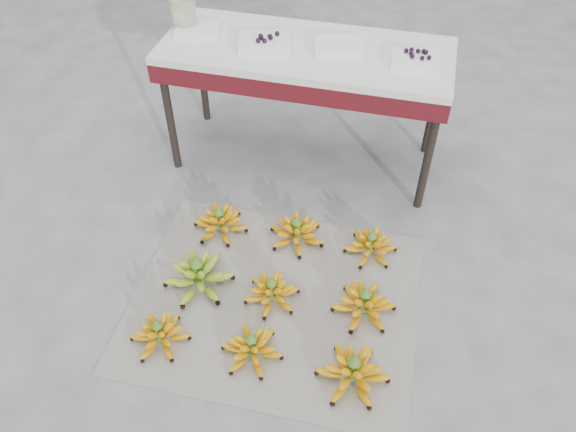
% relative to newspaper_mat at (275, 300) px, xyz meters
% --- Properties ---
extents(ground, '(60.00, 60.00, 0.00)m').
position_rel_newspaper_mat_xyz_m(ground, '(0.01, 0.03, -0.00)').
color(ground, '#5B5B5D').
rests_on(ground, ground).
extents(newspaper_mat, '(1.27, 1.08, 0.01)m').
position_rel_newspaper_mat_xyz_m(newspaper_mat, '(0.00, 0.00, 0.00)').
color(newspaper_mat, silver).
rests_on(newspaper_mat, ground).
extents(bunch_front_left, '(0.26, 0.26, 0.15)m').
position_rel_newspaper_mat_xyz_m(bunch_front_left, '(-0.41, -0.32, 0.05)').
color(bunch_front_left, '#E7A808').
rests_on(bunch_front_left, newspaper_mat).
extents(bunch_front_center, '(0.27, 0.27, 0.15)m').
position_rel_newspaper_mat_xyz_m(bunch_front_center, '(-0.02, -0.29, 0.05)').
color(bunch_front_center, '#E7A808').
rests_on(bunch_front_center, newspaper_mat).
extents(bunch_front_right, '(0.30, 0.30, 0.17)m').
position_rel_newspaper_mat_xyz_m(bunch_front_right, '(0.40, -0.30, 0.06)').
color(bunch_front_right, '#E7A808').
rests_on(bunch_front_right, newspaper_mat).
extents(bunch_mid_left, '(0.32, 0.32, 0.19)m').
position_rel_newspaper_mat_xyz_m(bunch_mid_left, '(-0.36, -0.00, 0.07)').
color(bunch_mid_left, olive).
rests_on(bunch_mid_left, newspaper_mat).
extents(bunch_mid_center, '(0.29, 0.29, 0.15)m').
position_rel_newspaper_mat_xyz_m(bunch_mid_center, '(-0.01, -0.00, 0.05)').
color(bunch_mid_center, '#E7A808').
rests_on(bunch_mid_center, newspaper_mat).
extents(bunch_mid_right, '(0.30, 0.30, 0.17)m').
position_rel_newspaper_mat_xyz_m(bunch_mid_right, '(0.39, 0.03, 0.06)').
color(bunch_mid_right, '#E7A808').
rests_on(bunch_mid_right, newspaper_mat).
extents(bunch_back_left, '(0.32, 0.32, 0.16)m').
position_rel_newspaper_mat_xyz_m(bunch_back_left, '(-0.37, 0.35, 0.06)').
color(bunch_back_left, '#E7A808').
rests_on(bunch_back_left, newspaper_mat).
extents(bunch_back_center, '(0.34, 0.34, 0.16)m').
position_rel_newspaper_mat_xyz_m(bunch_back_center, '(0.01, 0.38, 0.06)').
color(bunch_back_center, '#E7A808').
rests_on(bunch_back_center, newspaper_mat).
extents(bunch_back_right, '(0.27, 0.27, 0.15)m').
position_rel_newspaper_mat_xyz_m(bunch_back_right, '(0.37, 0.38, 0.05)').
color(bunch_back_right, '#E7A808').
rests_on(bunch_back_right, newspaper_mat).
extents(vendor_table, '(1.44, 0.57, 0.69)m').
position_rel_newspaper_mat_xyz_m(vendor_table, '(-0.11, 1.02, 0.61)').
color(vendor_table, black).
rests_on(vendor_table, ground).
extents(tray_far_left, '(0.25, 0.20, 0.04)m').
position_rel_newspaper_mat_xyz_m(tray_far_left, '(-0.67, 1.03, 0.70)').
color(tray_far_left, silver).
rests_on(tray_far_left, vendor_table).
extents(tray_left, '(0.29, 0.24, 0.06)m').
position_rel_newspaper_mat_xyz_m(tray_left, '(-0.30, 0.98, 0.71)').
color(tray_left, silver).
rests_on(tray_left, vendor_table).
extents(tray_right, '(0.27, 0.22, 0.04)m').
position_rel_newspaper_mat_xyz_m(tray_right, '(0.06, 1.03, 0.70)').
color(tray_right, silver).
rests_on(tray_right, vendor_table).
extents(tray_far_right, '(0.24, 0.18, 0.06)m').
position_rel_newspaper_mat_xyz_m(tray_far_right, '(0.43, 0.99, 0.71)').
color(tray_far_right, silver).
rests_on(tray_far_right, vendor_table).
extents(glass_jar, '(0.16, 0.16, 0.16)m').
position_rel_newspaper_mat_xyz_m(glass_jar, '(-0.74, 1.05, 0.76)').
color(glass_jar, '#E0F0BF').
rests_on(glass_jar, vendor_table).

